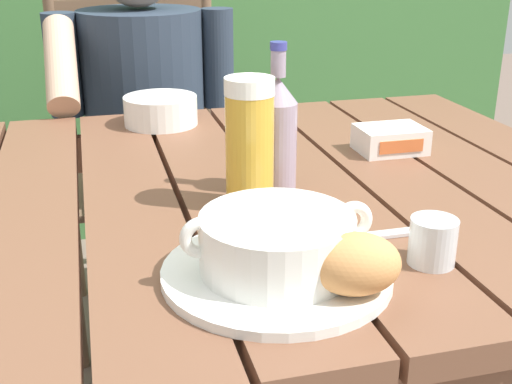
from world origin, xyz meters
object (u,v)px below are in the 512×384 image
diner_bowl (161,110)px  butter_tub (390,139)px  beer_glass (250,144)px  table_knife (352,238)px  serving_plate (278,272)px  water_glass_small (433,241)px  chair_near_diner (144,166)px  beer_bottle (277,132)px  person_eating (146,118)px  soup_bowl (279,241)px  bread_roll (355,264)px

diner_bowl → butter_tub: bearing=-37.2°
beer_glass → table_knife: 0.20m
serving_plate → butter_tub: size_ratio=2.25×
diner_bowl → water_glass_small: bearing=-71.4°
chair_near_diner → butter_tub: 0.98m
beer_bottle → table_knife: beer_bottle is taller
butter_tub → person_eating: bearing=121.5°
soup_bowl → water_glass_small: (0.19, -0.01, -0.02)m
person_eating → serving_plate: size_ratio=4.33×
person_eating → serving_plate: person_eating is taller
chair_near_diner → person_eating: (-0.00, -0.20, 0.20)m
water_glass_small → diner_bowl: (-0.24, 0.72, 0.00)m
chair_near_diner → bread_roll: (0.11, -1.33, 0.32)m
serving_plate → person_eating: bearing=93.0°
beer_bottle → table_knife: (0.04, -0.20, -0.09)m
table_knife → beer_glass: bearing=124.3°
person_eating → serving_plate: (0.05, -1.05, 0.08)m
serving_plate → soup_bowl: size_ratio=1.18×
chair_near_diner → bread_roll: chair_near_diner is taller
beer_glass → water_glass_small: beer_glass is taller
serving_plate → bread_roll: bearing=-49.4°
chair_near_diner → beer_bottle: 1.06m
person_eating → diner_bowl: 0.36m
diner_bowl → table_knife: bearing=-74.8°
chair_near_diner → water_glass_small: bearing=-79.2°
bread_roll → diner_bowl: size_ratio=0.73×
soup_bowl → beer_glass: (0.02, 0.22, 0.05)m
chair_near_diner → water_glass_small: size_ratio=17.75×
serving_plate → table_knife: (0.12, 0.07, -0.00)m
butter_tub → table_knife: 0.40m
table_knife → person_eating: bearing=100.2°
person_eating → butter_tub: 0.76m
chair_near_diner → diner_bowl: (0.00, -0.55, 0.31)m
soup_bowl → butter_tub: size_ratio=1.91×
beer_bottle → diner_bowl: beer_bottle is taller
beer_glass → beer_bottle: beer_bottle is taller
butter_tub → serving_plate: bearing=-129.5°
butter_tub → table_knife: butter_tub is taller
serving_plate → butter_tub: 0.53m
person_eating → table_knife: bearing=-79.8°
beer_glass → water_glass_small: size_ratio=3.28×
beer_bottle → diner_bowl: bearing=106.5°
water_glass_small → diner_bowl: diner_bowl is taller
chair_near_diner → table_knife: chair_near_diner is taller
bread_roll → butter_tub: (0.27, 0.48, -0.02)m
butter_tub → diner_bowl: diner_bowl is taller
person_eating → butter_tub: bearing=-58.5°
serving_plate → beer_bottle: 0.30m
beer_glass → beer_bottle: (0.06, 0.05, -0.00)m
chair_near_diner → bread_roll: size_ratio=9.21×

